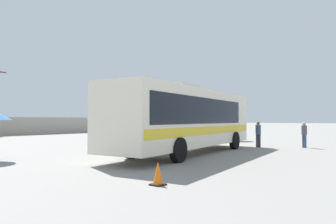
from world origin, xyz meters
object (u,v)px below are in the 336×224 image
attendant_by_bus_door (258,133)px  passenger_waiting_on_apron (304,133)px  coach_bus_cream_yellow (187,117)px  traffic_cone_on_apron (158,174)px  vendor_umbrella_secondary_yellow (231,120)px

attendant_by_bus_door → passenger_waiting_on_apron: bearing=-58.9°
coach_bus_cream_yellow → traffic_cone_on_apron: bearing=-150.8°
coach_bus_cream_yellow → vendor_umbrella_secondary_yellow: bearing=15.4°
attendant_by_bus_door → vendor_umbrella_secondary_yellow: bearing=42.7°
coach_bus_cream_yellow → vendor_umbrella_secondary_yellow: size_ratio=5.86×
attendant_by_bus_door → vendor_umbrella_secondary_yellow: vendor_umbrella_secondary_yellow is taller
vendor_umbrella_secondary_yellow → attendant_by_bus_door: bearing=-137.3°
vendor_umbrella_secondary_yellow → traffic_cone_on_apron: (-17.53, -6.79, -1.43)m
attendant_by_bus_door → coach_bus_cream_yellow: bearing=167.1°
attendant_by_bus_door → vendor_umbrella_secondary_yellow: 6.37m
coach_bus_cream_yellow → attendant_by_bus_door: (5.97, -1.37, -0.95)m
traffic_cone_on_apron → coach_bus_cream_yellow: bearing=29.2°
attendant_by_bus_door → passenger_waiting_on_apron: 2.81m
vendor_umbrella_secondary_yellow → traffic_cone_on_apron: bearing=-158.8°
coach_bus_cream_yellow → passenger_waiting_on_apron: (7.43, -3.78, -0.97)m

